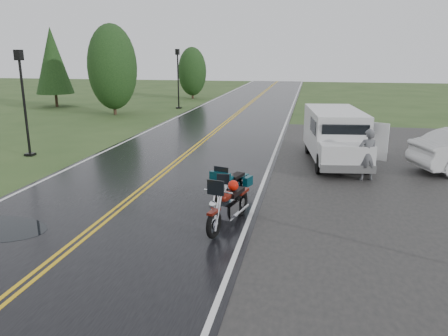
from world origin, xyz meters
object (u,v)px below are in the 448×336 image
(van_white, at_px, (321,145))
(lamp_post_near_left, at_px, (24,104))
(motorcycle_teal, at_px, (219,189))
(motorcycle_silver, at_px, (223,197))
(motorcycle_red, at_px, (214,213))
(person_at_van, at_px, (367,156))
(lamp_post_far_left, at_px, (178,79))

(van_white, height_order, lamp_post_near_left, lamp_post_near_left)
(motorcycle_teal, bearing_deg, motorcycle_silver, -51.40)
(motorcycle_teal, bearing_deg, motorcycle_red, -63.89)
(van_white, bearing_deg, motorcycle_red, -118.61)
(motorcycle_red, distance_m, person_at_van, 7.27)
(motorcycle_silver, distance_m, lamp_post_far_left, 24.49)
(lamp_post_near_left, bearing_deg, motorcycle_red, -36.10)
(lamp_post_far_left, bearing_deg, motorcycle_silver, -70.29)
(person_at_van, relative_size, lamp_post_far_left, 0.39)
(motorcycle_silver, bearing_deg, van_white, 57.42)
(motorcycle_red, relative_size, person_at_van, 1.30)
(motorcycle_silver, height_order, van_white, van_white)
(motorcycle_red, height_order, lamp_post_far_left, lamp_post_far_left)
(person_at_van, bearing_deg, motorcycle_red, 38.55)
(motorcycle_red, relative_size, motorcycle_silver, 1.25)
(lamp_post_near_left, height_order, lamp_post_far_left, lamp_post_far_left)
(motorcycle_teal, relative_size, motorcycle_silver, 1.06)
(motorcycle_teal, height_order, person_at_van, person_at_van)
(motorcycle_teal, distance_m, person_at_van, 5.88)
(motorcycle_teal, relative_size, lamp_post_far_left, 0.43)
(motorcycle_red, distance_m, van_white, 7.05)
(van_white, relative_size, person_at_van, 3.04)
(motorcycle_red, height_order, lamp_post_near_left, lamp_post_near_left)
(motorcycle_red, height_order, motorcycle_silver, motorcycle_red)
(van_white, bearing_deg, lamp_post_far_left, 113.94)
(person_at_van, xyz_separation_m, lamp_post_far_left, (-12.49, 18.64, 1.45))
(motorcycle_red, bearing_deg, van_white, 81.48)
(motorcycle_red, relative_size, van_white, 0.43)
(lamp_post_near_left, bearing_deg, motorcycle_silver, -29.79)
(van_white, distance_m, lamp_post_near_left, 12.49)
(van_white, bearing_deg, motorcycle_teal, -130.48)
(motorcycle_red, bearing_deg, motorcycle_teal, 111.20)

